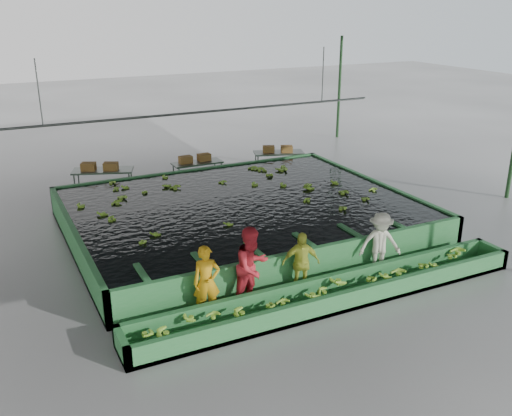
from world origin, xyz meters
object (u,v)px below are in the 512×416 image
worker_d (380,244)px  box_stack_left (100,170)px  flotation_tank (241,215)px  sorting_trough (335,293)px  box_stack_mid (195,162)px  worker_b (252,267)px  packing_table_left (104,182)px  box_stack_right (278,152)px  packing_table_mid (198,173)px  worker_c (301,263)px  worker_a (207,282)px  packing_table_right (279,163)px

worker_d → box_stack_left: 10.62m
flotation_tank → sorting_trough: (0.00, -5.10, -0.20)m
box_stack_left → box_stack_mid: size_ratio=1.04×
worker_b → packing_table_left: bearing=79.7°
worker_d → box_stack_right: (1.95, 9.03, 0.07)m
worker_d → box_stack_right: size_ratio=1.39×
packing_table_mid → box_stack_mid: bearing=128.7°
sorting_trough → packing_table_mid: (0.45, 10.00, 0.18)m
flotation_tank → sorting_trough: size_ratio=1.00×
flotation_tank → worker_c: worker_c is taller
worker_c → box_stack_left: bearing=124.1°
worker_a → box_stack_right: 11.21m
packing_table_mid → box_stack_left: 3.63m
packing_table_left → packing_table_mid: bearing=-3.3°
worker_a → box_stack_left: (-0.31, 9.37, 0.13)m
worker_a → box_stack_mid: 9.82m
flotation_tank → worker_d: 4.70m
sorting_trough → box_stack_mid: size_ratio=8.19×
packing_table_left → worker_b: bearing=-82.1°
flotation_tank → box_stack_right: size_ratio=8.47×
worker_b → packing_table_right: (5.60, 9.05, -0.50)m
packing_table_right → flotation_tank: bearing=-129.1°
packing_table_right → box_stack_right: bearing=-164.9°
flotation_tank → worker_a: size_ratio=6.06×
worker_a → packing_table_mid: size_ratio=0.88×
packing_table_mid → box_stack_right: 3.40m
worker_c → box_stack_left: size_ratio=1.21×
worker_a → box_stack_left: bearing=102.6°
packing_table_mid → box_stack_left: bearing=177.3°
worker_b → worker_d: 3.59m
packing_table_left → box_stack_left: bearing=-160.7°
worker_d → box_stack_mid: 9.39m
packing_table_mid → box_stack_left: (-3.59, 0.17, 0.53)m
worker_c → packing_table_left: 9.76m
worker_c → worker_a: bearing=-161.9°
flotation_tank → worker_a: bearing=-123.4°
worker_a → packing_table_left: size_ratio=0.79×
packing_table_right → box_stack_mid: bearing=176.3°
worker_c → box_stack_right: (4.27, 9.03, 0.13)m
sorting_trough → worker_b: bearing=155.3°
packing_table_left → box_stack_left: 0.49m
flotation_tank → sorting_trough: 5.10m
worker_d → box_stack_mid: worker_d is taller
packing_table_right → box_stack_left: 7.03m
worker_c → packing_table_left: size_ratio=0.74×
worker_c → box_stack_left: (-2.68, 9.37, 0.18)m
worker_a → worker_c: bearing=10.7°
flotation_tank → sorting_trough: bearing=-90.0°
box_stack_left → box_stack_mid: box_stack_left is taller
worker_c → packing_table_mid: worker_c is taller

